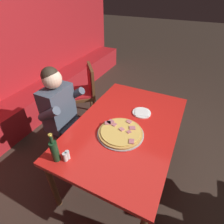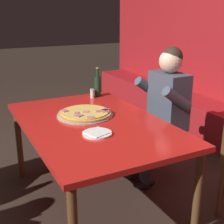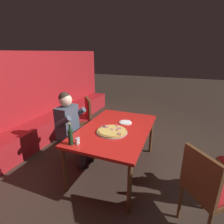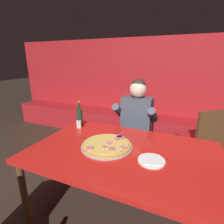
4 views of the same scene
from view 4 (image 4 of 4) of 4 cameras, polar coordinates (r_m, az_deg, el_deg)
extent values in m
plane|color=#33261E|center=(2.03, 3.21, -30.95)|extent=(24.00, 24.00, 0.00)
cube|color=#A3191E|center=(3.54, 16.01, 7.24)|extent=(6.80, 0.16, 1.90)
cube|color=#A3191E|center=(3.42, 14.28, -5.50)|extent=(6.46, 0.48, 0.46)
cylinder|color=brown|center=(1.86, -26.61, -23.58)|extent=(0.06, 0.06, 0.70)
cylinder|color=brown|center=(2.40, -9.77, -12.01)|extent=(0.06, 0.06, 0.70)
cylinder|color=brown|center=(2.11, 28.64, -18.61)|extent=(0.06, 0.06, 0.70)
cube|color=red|center=(1.57, 3.65, -12.92)|extent=(1.60, 1.03, 0.04)
cylinder|color=#9E9EA3|center=(1.61, -1.77, -11.11)|extent=(0.46, 0.46, 0.01)
cylinder|color=#C69347|center=(1.60, -1.77, -10.66)|extent=(0.44, 0.44, 0.02)
cylinder|color=#E0B251|center=(1.60, -1.78, -10.22)|extent=(0.40, 0.40, 0.01)
cube|color=#B76670|center=(1.72, 2.22, -7.86)|extent=(0.07, 0.08, 0.01)
cube|color=#B76670|center=(1.52, -7.16, -11.54)|extent=(0.07, 0.06, 0.01)
cube|color=#C6757A|center=(1.58, -0.93, -10.10)|extent=(0.06, 0.06, 0.01)
cube|color=#B76670|center=(1.69, 2.89, -8.24)|extent=(0.08, 0.08, 0.01)
cube|color=#B76670|center=(1.65, 1.45, -8.87)|extent=(0.05, 0.05, 0.01)
cube|color=#B76670|center=(1.52, -2.31, -11.25)|extent=(0.05, 0.05, 0.01)
cube|color=#C6757A|center=(1.52, 3.67, -11.35)|extent=(0.06, 0.06, 0.01)
cube|color=#B76670|center=(1.49, -0.04, -11.92)|extent=(0.07, 0.08, 0.01)
cylinder|color=white|center=(1.43, 12.73, -15.26)|extent=(0.21, 0.21, 0.01)
cube|color=white|center=(1.43, 12.76, -14.92)|extent=(0.19, 0.19, 0.01)
cylinder|color=#19381E|center=(2.11, -10.49, -1.67)|extent=(0.07, 0.07, 0.20)
cylinder|color=#19381E|center=(2.07, -10.69, 2.02)|extent=(0.03, 0.03, 0.08)
cylinder|color=#B29933|center=(2.05, -10.76, 3.26)|extent=(0.03, 0.03, 0.01)
cylinder|color=silver|center=(2.06, -10.99, -4.05)|extent=(0.04, 0.04, 0.07)
cylinder|color=#B23323|center=(2.06, -10.97, -4.42)|extent=(0.03, 0.03, 0.04)
cylinder|color=silver|center=(2.04, -11.06, -2.92)|extent=(0.04, 0.04, 0.01)
cylinder|color=silver|center=(2.04, -10.46, -4.21)|extent=(0.04, 0.04, 0.07)
cylinder|color=#28231E|center=(2.04, -10.44, -4.59)|extent=(0.03, 0.03, 0.04)
cylinder|color=silver|center=(2.02, -10.53, -3.08)|extent=(0.04, 0.04, 0.01)
ellipsoid|color=black|center=(2.42, 2.85, -20.32)|extent=(0.11, 0.24, 0.09)
ellipsoid|color=black|center=(2.37, 7.71, -21.34)|extent=(0.11, 0.24, 0.09)
cylinder|color=#282833|center=(2.31, 2.92, -16.66)|extent=(0.11, 0.11, 0.43)
cylinder|color=#282833|center=(2.26, 7.90, -17.65)|extent=(0.11, 0.11, 0.43)
cube|color=#282833|center=(2.22, 6.40, -9.81)|extent=(0.34, 0.40, 0.12)
cube|color=#424C5B|center=(2.30, 8.11, -1.67)|extent=(0.38, 0.22, 0.52)
cylinder|color=#424C5B|center=(2.27, 2.29, 0.35)|extent=(0.09, 0.30, 0.25)
cylinder|color=#424C5B|center=(2.15, 13.26, -0.99)|extent=(0.09, 0.30, 0.25)
sphere|color=beige|center=(2.21, 8.51, 7.34)|extent=(0.21, 0.21, 0.21)
sphere|color=#2D2319|center=(2.22, 8.65, 8.29)|extent=(0.19, 0.19, 0.19)
cylinder|color=brown|center=(2.93, 25.69, -10.72)|extent=(0.04, 0.04, 0.46)
cylinder|color=brown|center=(2.70, 19.53, -12.31)|extent=(0.04, 0.04, 0.46)
cylinder|color=brown|center=(2.70, 31.14, -13.93)|extent=(0.04, 0.04, 0.46)
cylinder|color=brown|center=(2.45, 24.86, -16.13)|extent=(0.04, 0.04, 0.46)
cube|color=brown|center=(2.58, 26.03, -8.22)|extent=(0.62, 0.62, 0.05)
cube|color=#A3191E|center=(2.56, 26.15, -7.40)|extent=(0.57, 0.57, 0.03)
cube|color=brown|center=(2.36, 30.01, -4.64)|extent=(0.36, 0.31, 0.44)
cube|color=#A3191E|center=(2.37, 29.58, -4.44)|extent=(0.29, 0.25, 0.37)
camera|label=1|loc=(2.01, -46.34, 25.11)|focal=28.00mm
camera|label=2|loc=(1.71, 101.62, -0.90)|focal=50.00mm
camera|label=3|loc=(2.85, -61.10, 16.07)|focal=28.00mm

